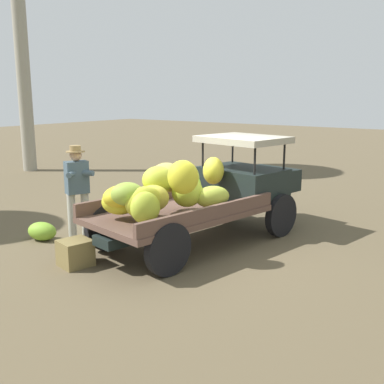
# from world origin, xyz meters

# --- Properties ---
(ground_plane) EXTENTS (60.00, 60.00, 0.00)m
(ground_plane) POSITION_xyz_m (0.00, 0.00, 0.00)
(ground_plane) COLOR brown
(truck) EXTENTS (4.63, 2.38, 1.84)m
(truck) POSITION_xyz_m (0.12, -0.13, 0.92)
(truck) COLOR black
(truck) RESTS_ON ground
(farmer) EXTENTS (0.56, 0.52, 1.72)m
(farmer) POSITION_xyz_m (-1.05, 1.92, 0.98)
(farmer) COLOR #B1B1A2
(farmer) RESTS_ON ground
(wooden_crate) EXTENTS (0.54, 0.53, 0.41)m
(wooden_crate) POSITION_xyz_m (-2.06, 0.83, 0.21)
(wooden_crate) COLOR olive
(wooden_crate) RESTS_ON ground
(loose_banana_bunch) EXTENTS (0.52, 0.65, 0.35)m
(loose_banana_bunch) POSITION_xyz_m (-1.57, 2.33, 0.17)
(loose_banana_bunch) COLOR #7FB331
(loose_banana_bunch) RESTS_ON ground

